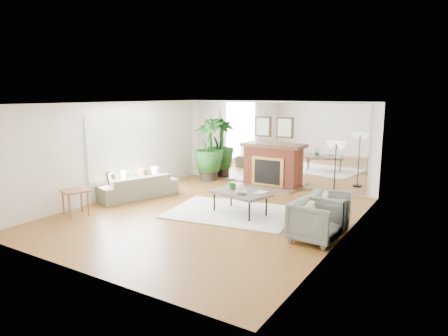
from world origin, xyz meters
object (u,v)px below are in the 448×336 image
Objects in this scene: fireplace at (270,165)px; armchair_front at (315,221)px; side_table at (75,194)px; floor_lamp at (336,151)px; coffee_table at (240,193)px; sofa at (137,186)px; armchair_back at (330,210)px; potted_ficus at (209,148)px.

armchair_front is (2.60, -3.59, -0.28)m from fireplace.
side_table is at bearing 107.33° from armchair_front.
fireplace is at bearing 155.27° from floor_lamp.
side_table reaches higher than coffee_table.
armchair_back is (5.05, 0.32, 0.06)m from sofa.
armchair_front is 5.28m from side_table.
potted_ficus is at bearing 51.43° from armchair_back.
side_table is (-3.10, -2.01, 0.01)m from coffee_table.
sofa reaches higher than side_table.
potted_ficus reaches higher than floor_lamp.
fireplace reaches higher than side_table.
armchair_back is 0.50× the size of floor_lamp.
sofa is 3.17× the size of side_table.
fireplace is 3.73m from armchair_back.
armchair_front is at bearing 13.97° from side_table.
coffee_table is 1.86× the size of armchair_back.
fireplace is at bearing 33.99° from armchair_back.
fireplace is 4.44m from armchair_front.
floor_lamp is at bearing -24.73° from fireplace.
fireplace is 3.12× the size of side_table.
fireplace is 0.98× the size of sofa.
side_table is (-5.12, -1.27, 0.11)m from armchair_front.
armchair_back reaches higher than side_table.
side_table is (-2.52, -4.87, -0.17)m from fireplace.
fireplace is 2.43× the size of armchair_front.
coffee_table is 3.04m from sofa.
potted_ficus is (-2.06, -0.16, 0.38)m from fireplace.
potted_ficus is at bearing -175.59° from fireplace.
floor_lamp reaches higher than sofa.
sofa is at bearing 83.27° from armchair_back.
fireplace is 3.87m from sofa.
sofa is at bearing 87.91° from side_table.
armchair_front is at bearing -54.11° from fireplace.
armchair_back is at bearing 5.67° from coffee_table.
sofa is 5.09m from armchair_front.
potted_ficus reaches higher than armchair_back.
fireplace is 1.05× the size of potted_ficus.
floor_lamp is (1.60, 1.85, 0.87)m from coffee_table.
armchair_front is (5.05, -0.61, 0.08)m from sofa.
fireplace reaches higher than sofa.
sofa is 1.07× the size of potted_ficus.
armchair_front reaches higher than coffee_table.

